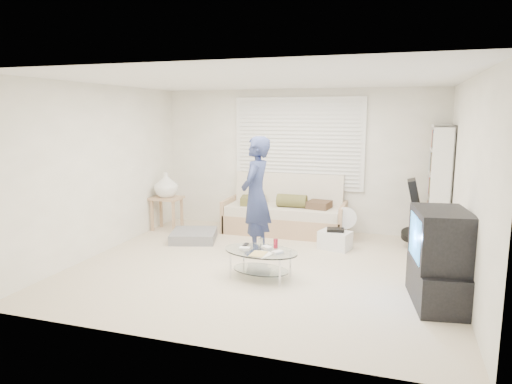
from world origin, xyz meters
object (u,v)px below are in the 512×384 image
(bookshelf, at_px, (438,187))
(coffee_table, at_px, (261,256))
(tv_unit, at_px, (439,259))
(futon_sofa, at_px, (285,214))

(bookshelf, distance_m, coffee_table, 3.19)
(bookshelf, relative_size, coffee_table, 1.84)
(tv_unit, xyz_separation_m, coffee_table, (-2.09, 0.18, -0.22))
(futon_sofa, distance_m, coffee_table, 2.30)
(futon_sofa, distance_m, bookshelf, 2.55)
(bookshelf, bearing_deg, futon_sofa, 178.01)
(bookshelf, xyz_separation_m, tv_unit, (-0.13, -2.37, -0.44))
(futon_sofa, height_order, bookshelf, bookshelf)
(coffee_table, bearing_deg, bookshelf, 44.82)
(futon_sofa, height_order, coffee_table, futon_sofa)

